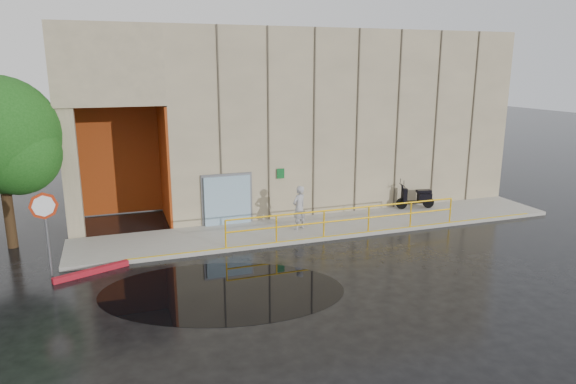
{
  "coord_description": "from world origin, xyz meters",
  "views": [
    {
      "loc": [
        -4.12,
        -13.98,
        6.42
      ],
      "look_at": [
        1.8,
        3.0,
        2.04
      ],
      "focal_mm": 32.0,
      "sensor_mm": 36.0,
      "label": 1
    }
  ],
  "objects_px": {
    "scooter": "(416,192)",
    "tree_near": "(3,140)",
    "stop_sign": "(45,217)",
    "red_curb": "(92,272)",
    "person": "(299,208)"
  },
  "relations": [
    {
      "from": "scooter",
      "to": "tree_near",
      "type": "relative_size",
      "value": 0.29
    },
    {
      "from": "stop_sign",
      "to": "scooter",
      "type": "bearing_deg",
      "value": 23.64
    },
    {
      "from": "person",
      "to": "red_curb",
      "type": "distance_m",
      "value": 7.97
    },
    {
      "from": "scooter",
      "to": "tree_near",
      "type": "xyz_separation_m",
      "value": [
        -16.43,
        0.64,
        3.02
      ]
    },
    {
      "from": "stop_sign",
      "to": "red_curb",
      "type": "bearing_deg",
      "value": 12.8
    },
    {
      "from": "scooter",
      "to": "red_curb",
      "type": "relative_size",
      "value": 0.76
    },
    {
      "from": "person",
      "to": "stop_sign",
      "type": "height_order",
      "value": "stop_sign"
    },
    {
      "from": "stop_sign",
      "to": "red_curb",
      "type": "xyz_separation_m",
      "value": [
        1.17,
        0.0,
        -1.92
      ]
    },
    {
      "from": "person",
      "to": "tree_near",
      "type": "relative_size",
      "value": 0.28
    },
    {
      "from": "person",
      "to": "stop_sign",
      "type": "bearing_deg",
      "value": -16.63
    },
    {
      "from": "person",
      "to": "stop_sign",
      "type": "distance_m",
      "value": 9.11
    },
    {
      "from": "person",
      "to": "tree_near",
      "type": "height_order",
      "value": "tree_near"
    },
    {
      "from": "red_curb",
      "to": "tree_near",
      "type": "xyz_separation_m",
      "value": [
        -2.63,
        3.54,
        3.87
      ]
    },
    {
      "from": "stop_sign",
      "to": "red_curb",
      "type": "height_order",
      "value": "stop_sign"
    },
    {
      "from": "stop_sign",
      "to": "red_curb",
      "type": "distance_m",
      "value": 2.25
    }
  ]
}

